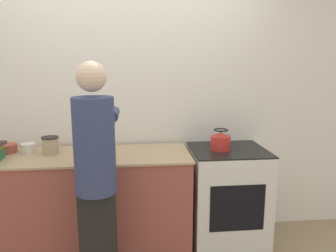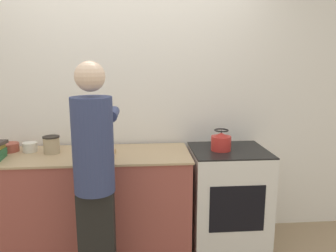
# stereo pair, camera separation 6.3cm
# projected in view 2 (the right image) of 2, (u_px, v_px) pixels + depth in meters

# --- Properties ---
(wall_back) EXTENTS (8.00, 0.05, 2.60)m
(wall_back) POSITION_uv_depth(u_px,v_px,m) (128.00, 102.00, 3.10)
(wall_back) COLOR white
(wall_back) RESTS_ON ground_plane
(counter) EXTENTS (1.76, 0.64, 0.91)m
(counter) POSITION_uv_depth(u_px,v_px,m) (89.00, 204.00, 2.87)
(counter) COLOR #9E4C42
(counter) RESTS_ON ground_plane
(oven) EXTENTS (0.66, 0.60, 0.92)m
(oven) POSITION_uv_depth(u_px,v_px,m) (227.00, 198.00, 2.96)
(oven) COLOR silver
(oven) RESTS_ON ground_plane
(person) EXTENTS (0.32, 0.56, 1.68)m
(person) POSITION_uv_depth(u_px,v_px,m) (94.00, 171.00, 2.26)
(person) COLOR black
(person) RESTS_ON ground_plane
(cutting_board) EXTENTS (0.31, 0.25, 0.02)m
(cutting_board) POSITION_uv_depth(u_px,v_px,m) (96.00, 154.00, 2.74)
(cutting_board) COLOR #A87A4C
(cutting_board) RESTS_ON counter
(knife) EXTENTS (0.25, 0.14, 0.01)m
(knife) POSITION_uv_depth(u_px,v_px,m) (100.00, 154.00, 2.71)
(knife) COLOR silver
(knife) RESTS_ON cutting_board
(kettle) EXTENTS (0.17, 0.17, 0.18)m
(kettle) POSITION_uv_depth(u_px,v_px,m) (221.00, 142.00, 2.83)
(kettle) COLOR red
(kettle) RESTS_ON oven
(bowl_prep) EXTENTS (0.17, 0.17, 0.07)m
(bowl_prep) POSITION_uv_depth(u_px,v_px,m) (9.00, 147.00, 2.86)
(bowl_prep) COLOR #9E4738
(bowl_prep) RESTS_ON counter
(bowl_mixing) EXTENTS (0.12, 0.12, 0.08)m
(bowl_mixing) POSITION_uv_depth(u_px,v_px,m) (30.00, 147.00, 2.85)
(bowl_mixing) COLOR silver
(bowl_mixing) RESTS_ON counter
(canister_jar) EXTENTS (0.14, 0.14, 0.15)m
(canister_jar) POSITION_uv_depth(u_px,v_px,m) (51.00, 145.00, 2.79)
(canister_jar) COLOR tan
(canister_jar) RESTS_ON counter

